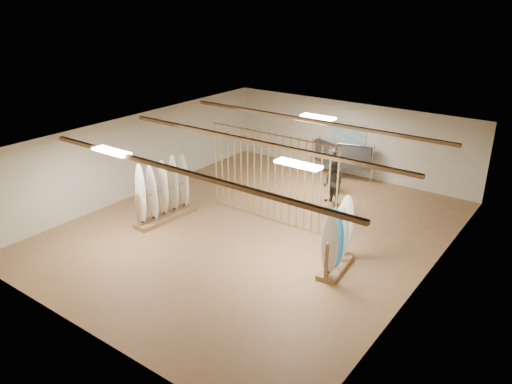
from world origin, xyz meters
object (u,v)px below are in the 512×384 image
Objects in this scene: shopper_a at (332,168)px; clothing_rack_a at (326,153)px; rack_left at (164,200)px; shopper_b at (333,180)px; clothing_rack_b at (354,157)px; rack_right at (337,248)px.

clothing_rack_a is at bearing -17.36° from shopper_a.
rack_left is 5.50m from shopper_b.
shopper_a is (-0.16, -1.39, -0.04)m from clothing_rack_b.
clothing_rack_a is at bearing 113.74° from rack_right.
clothing_rack_a is at bearing 164.32° from clothing_rack_b.
rack_left is at bearing 95.98° from shopper_a.
rack_right is 1.31× the size of clothing_rack_a.
rack_right reaches higher than shopper_b.
rack_left reaches higher than clothing_rack_b.
clothing_rack_a is at bearing 76.24° from rack_left.
rack_left is 1.45× the size of clothing_rack_b.
rack_left is 1.17× the size of shopper_a.
rack_right is 1.23× the size of clothing_rack_b.
clothing_rack_a is 2.90m from shopper_b.
shopper_b is at bearing 52.16° from rack_left.
shopper_b is at bearing 156.41° from shopper_a.
rack_right is at bearing -81.46° from clothing_rack_b.
rack_left is 1.54× the size of clothing_rack_a.
rack_right is 4.16m from shopper_b.
shopper_b is (3.65, 4.11, 0.20)m from rack_left.
rack_right is at bearing -34.03° from shopper_b.
rack_right is 7.05m from clothing_rack_a.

